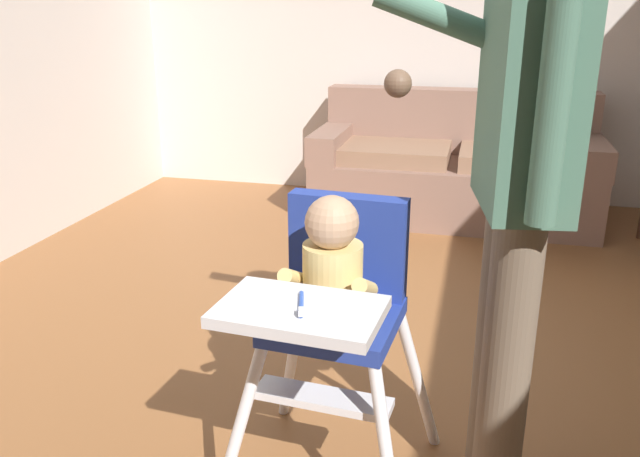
% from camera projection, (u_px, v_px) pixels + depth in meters
% --- Properties ---
extents(ground, '(6.23, 7.28, 0.10)m').
position_uv_depth(ground, '(366.00, 393.00, 2.62)').
color(ground, brown).
extents(wall_far, '(5.43, 0.06, 2.78)m').
position_uv_depth(wall_far, '(439.00, 11.00, 4.79)').
color(wall_far, beige).
rests_on(wall_far, ground).
extents(couch, '(1.93, 0.86, 0.86)m').
position_uv_depth(couch, '(455.00, 169.00, 4.61)').
color(couch, '#876455').
rests_on(couch, ground).
extents(high_chair, '(0.65, 0.76, 0.95)m').
position_uv_depth(high_chair, '(334.00, 292.00, 1.87)').
color(high_chair, white).
rests_on(high_chair, ground).
extents(adult_standing, '(0.56, 0.50, 1.70)m').
position_uv_depth(adult_standing, '(517.00, 189.00, 1.73)').
color(adult_standing, '#6C5C4A').
rests_on(adult_standing, ground).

